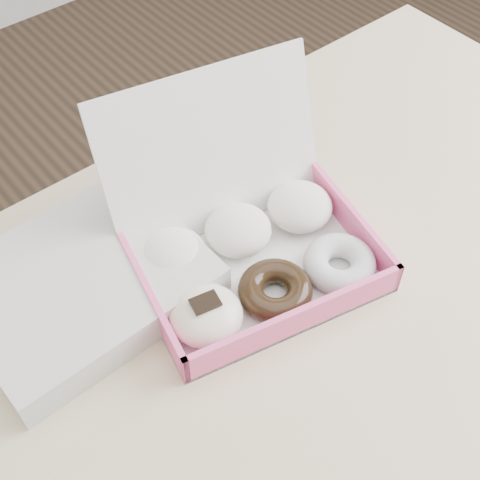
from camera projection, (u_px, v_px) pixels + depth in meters
table at (313, 371)px, 0.81m from camera, size 1.20×0.80×0.75m
donut_box at (248, 247)px, 0.79m from camera, size 0.32×0.31×0.19m
newspapers at (82, 284)px, 0.77m from camera, size 0.27×0.22×0.04m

